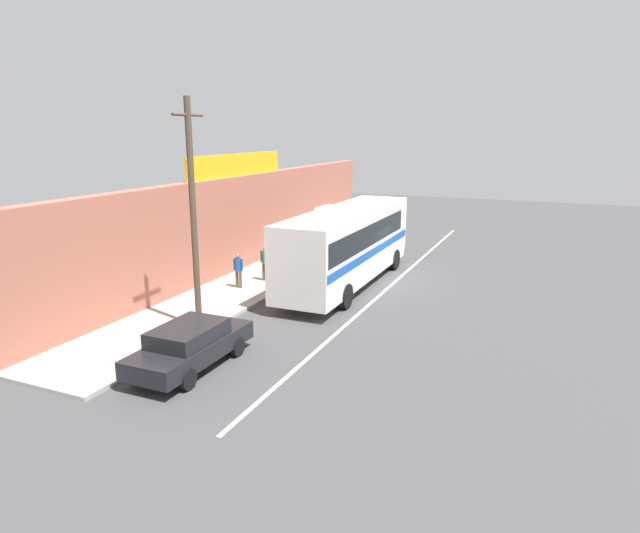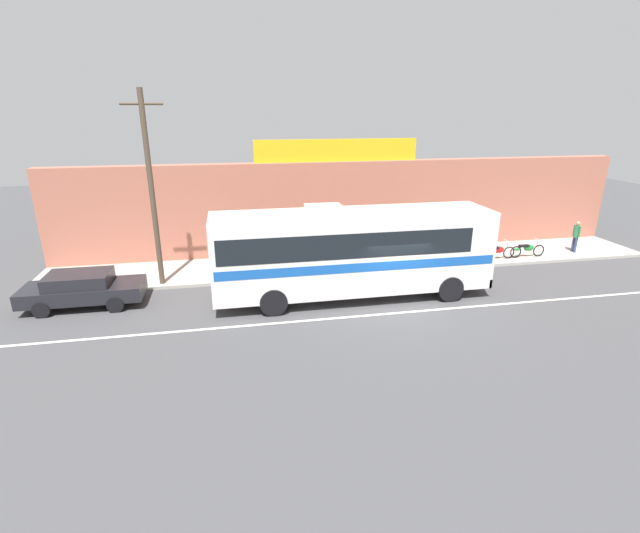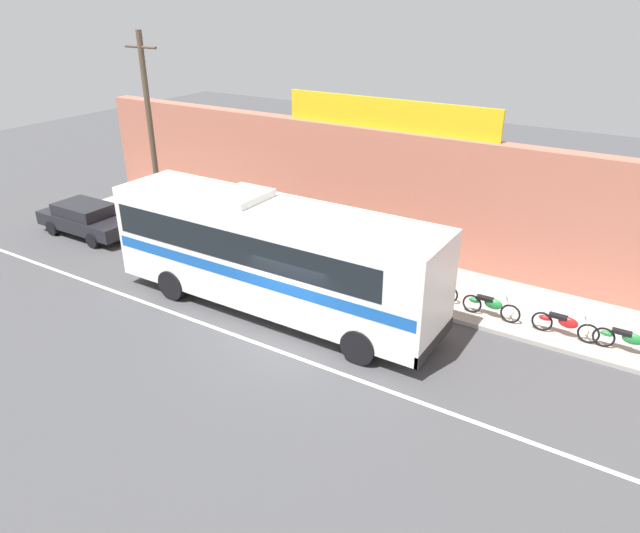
{
  "view_description": "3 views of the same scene",
  "coord_description": "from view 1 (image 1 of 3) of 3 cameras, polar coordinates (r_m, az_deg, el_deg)",
  "views": [
    {
      "loc": [
        -24.66,
        -7.65,
        7.03
      ],
      "look_at": [
        -3.25,
        1.72,
        1.22
      ],
      "focal_mm": 30.89,
      "sensor_mm": 36.0,
      "label": 1
    },
    {
      "loc": [
        -6.13,
        -15.91,
        7.36
      ],
      "look_at": [
        -2.75,
        1.42,
        1.29
      ],
      "focal_mm": 25.9,
      "sensor_mm": 36.0,
      "label": 2
    },
    {
      "loc": [
        8.52,
        -12.12,
        9.32
      ],
      "look_at": [
        -0.21,
        1.87,
        1.56
      ],
      "focal_mm": 32.65,
      "sensor_mm": 36.0,
      "label": 3
    }
  ],
  "objects": [
    {
      "name": "pedestrian_far_left",
      "position": [
        38.63,
        5.07,
        5.07
      ],
      "size": [
        0.3,
        0.48,
        1.66
      ],
      "color": "navy",
      "rests_on": "sidewalk_slab"
    },
    {
      "name": "storefront_facade",
      "position": [
        29.23,
        -7.6,
        4.72
      ],
      "size": [
        30.0,
        0.7,
        4.8
      ],
      "primitive_type": "cube",
      "color": "#B26651",
      "rests_on": "ground_plane"
    },
    {
      "name": "utility_pole",
      "position": [
        19.39,
        -13.0,
        5.39
      ],
      "size": [
        1.6,
        0.22,
        7.98
      ],
      "color": "brown",
      "rests_on": "sidewalk_slab"
    },
    {
      "name": "motorcycle_purple",
      "position": [
        30.41,
        -0.09,
        1.68
      ],
      "size": [
        1.92,
        0.56,
        0.94
      ],
      "color": "black",
      "rests_on": "sidewalk_slab"
    },
    {
      "name": "intercity_bus",
      "position": [
        25.19,
        2.83,
        2.57
      ],
      "size": [
        11.07,
        2.65,
        3.78
      ],
      "color": "white",
      "rests_on": "ground_plane"
    },
    {
      "name": "motorcycle_red",
      "position": [
        35.8,
        4.02,
        3.52
      ],
      "size": [
        1.92,
        0.56,
        0.94
      ],
      "color": "black",
      "rests_on": "sidewalk_slab"
    },
    {
      "name": "pedestrian_far_right",
      "position": [
        24.82,
        -8.46,
        -0.15
      ],
      "size": [
        0.3,
        0.48,
        1.57
      ],
      "color": "brown",
      "rests_on": "sidewalk_slab"
    },
    {
      "name": "road_center_stripe",
      "position": [
        26.54,
        7.83,
        -1.53
      ],
      "size": [
        30.0,
        0.14,
        0.01
      ],
      "primitive_type": "cube",
      "color": "silver",
      "rests_on": "ground_plane"
    },
    {
      "name": "storefront_billboard",
      "position": [
        28.3,
        -8.57,
        10.4
      ],
      "size": [
        8.36,
        0.12,
        1.1
      ],
      "primitive_type": "cube",
      "color": "gold",
      "rests_on": "storefront_facade"
    },
    {
      "name": "sidewalk_slab",
      "position": [
        28.67,
        -3.77,
        -0.13
      ],
      "size": [
        30.0,
        3.6,
        0.14
      ],
      "primitive_type": "cube",
      "color": "#A8A399",
      "rests_on": "ground_plane"
    },
    {
      "name": "pedestrian_near_shop",
      "position": [
        25.83,
        -5.71,
        0.63
      ],
      "size": [
        0.3,
        0.48,
        1.67
      ],
      "color": "brown",
      "rests_on": "sidewalk_slab"
    },
    {
      "name": "motorcycle_black",
      "position": [
        32.22,
        1.8,
        2.37
      ],
      "size": [
        1.82,
        0.56,
        0.94
      ],
      "color": "black",
      "rests_on": "sidewalk_slab"
    },
    {
      "name": "parked_car",
      "position": [
        17.21,
        -13.28,
        -7.88
      ],
      "size": [
        4.45,
        1.83,
        1.37
      ],
      "color": "black",
      "rests_on": "ground_plane"
    },
    {
      "name": "motorcycle_blue",
      "position": [
        34.23,
        3.1,
        3.04
      ],
      "size": [
        1.92,
        0.56,
        0.94
      ],
      "color": "black",
      "rests_on": "sidewalk_slab"
    },
    {
      "name": "ground_plane",
      "position": [
        26.76,
        6.18,
        -1.36
      ],
      "size": [
        70.0,
        70.0,
        0.0
      ],
      "primitive_type": "plane",
      "color": "#444447"
    }
  ]
}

